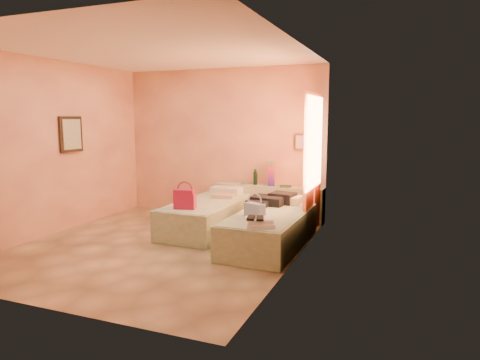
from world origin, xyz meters
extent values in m
plane|color=tan|center=(0.00, 0.00, 0.00)|extent=(4.50, 4.50, 0.00)
cube|color=#FAC085|center=(0.00, 2.25, 1.40)|extent=(4.00, 0.02, 2.80)
cube|color=#FAC085|center=(-2.00, 0.00, 1.40)|extent=(0.02, 4.50, 2.80)
cube|color=#FAC085|center=(2.00, 0.00, 1.40)|extent=(0.02, 4.50, 2.80)
cube|color=white|center=(0.00, 0.00, 2.80)|extent=(4.00, 4.50, 0.02)
cube|color=#FFD29E|center=(1.98, 1.25, 1.50)|extent=(0.02, 1.10, 1.40)
cube|color=#FD703C|center=(1.94, 1.10, 1.15)|extent=(0.05, 0.55, 2.20)
cube|color=#FD703C|center=(1.94, 1.70, 1.15)|extent=(0.05, 0.45, 2.20)
cube|color=black|center=(-1.97, 0.40, 1.60)|extent=(0.04, 0.50, 0.60)
cube|color=#C09040|center=(1.55, 2.22, 1.45)|extent=(0.25, 0.04, 0.30)
cube|color=#9BA889|center=(0.98, 2.10, 0.33)|extent=(2.05, 0.30, 0.65)
cube|color=beige|center=(0.26, 1.05, 0.25)|extent=(0.93, 2.01, 0.50)
cube|color=beige|center=(1.50, 0.55, 0.25)|extent=(0.93, 2.01, 0.50)
cylinder|color=#143823|center=(0.73, 2.09, 0.79)|extent=(0.10, 0.10, 0.28)
cube|color=#B81644|center=(1.05, 2.06, 0.87)|extent=(0.11, 0.11, 0.45)
cylinder|color=#539869|center=(0.52, 2.04, 0.66)|extent=(0.14, 0.14, 0.03)
cube|color=#25452A|center=(1.33, 2.02, 0.67)|extent=(0.20, 0.15, 0.03)
cube|color=silver|center=(1.79, 2.17, 0.79)|extent=(0.23, 0.23, 0.27)
cube|color=#B81644|center=(0.20, 0.37, 0.65)|extent=(0.35, 0.25, 0.30)
cube|color=tan|center=(0.37, 1.43, 0.53)|extent=(0.40, 0.34, 0.06)
cube|color=black|center=(1.33, 1.14, 0.59)|extent=(0.57, 0.57, 0.17)
cube|color=#3F5F98|center=(1.37, 0.25, 0.60)|extent=(0.33, 0.23, 0.19)
cube|color=white|center=(1.61, -0.22, 0.55)|extent=(0.44, 0.42, 0.10)
cube|color=black|center=(1.56, -0.27, 0.61)|extent=(0.23, 0.28, 0.03)
camera|label=1|loc=(3.32, -5.28, 1.87)|focal=32.00mm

